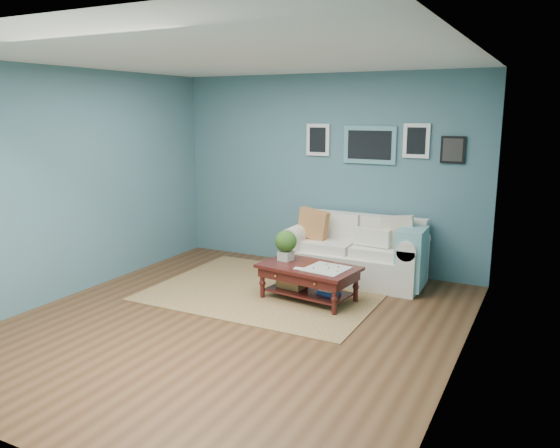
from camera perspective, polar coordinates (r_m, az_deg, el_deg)
The scene contains 4 objects.
room_shell at distance 5.55m, azimuth -4.63°, elevation 3.00°, with size 5.00×5.02×2.70m.
area_rug at distance 6.85m, azimuth -1.20°, elevation -6.93°, with size 2.75×2.20×0.01m, color brown.
loveseat at distance 7.21m, azimuth 8.49°, elevation -2.97°, with size 1.82×0.83×0.93m.
coffee_table at distance 6.45m, azimuth 2.60°, elevation -4.90°, with size 1.21×0.80×0.79m.
Camera 1 is at (2.91, -4.60, 2.21)m, focal length 35.00 mm.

